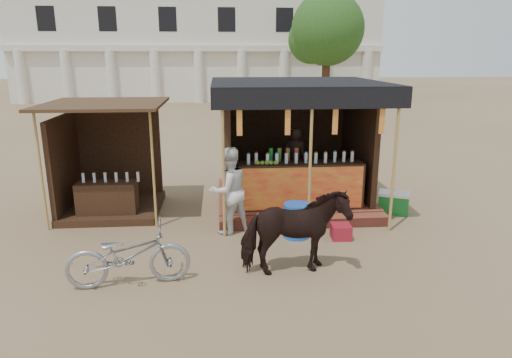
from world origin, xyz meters
The scene contains 11 objects.
ground centered at (0.00, 0.00, 0.00)m, with size 120.00×120.00×0.00m, color #846B4C.
main_stall centered at (1.00, 3.36, 1.02)m, with size 3.60×3.61×2.78m.
secondary_stall centered at (-3.17, 3.24, 0.85)m, with size 2.40×2.40×2.38m.
cow centered at (0.46, -0.06, 0.68)m, with size 0.74×1.62×1.37m, color black.
motorbike centered at (-2.04, -0.21, 0.47)m, with size 0.63×1.80×0.95m, color #919299.
bystander centered at (-0.51, 1.78, 0.84)m, with size 0.81×0.63×1.67m, color silver.
blue_barrel centered at (0.74, 1.42, 0.33)m, with size 0.48×0.48×0.65m, color blue.
red_crate centered at (1.57, 1.28, 0.13)m, with size 0.35×0.37×0.27m, color maroon.
cooler centered at (3.08, 2.60, 0.23)m, with size 0.76×0.66×0.46m.
background_building centered at (-2.00, 29.94, 3.98)m, with size 26.00×7.45×8.18m.
tree centered at (5.81, 22.14, 4.63)m, with size 4.50×4.40×7.00m.
Camera 1 is at (-0.66, -6.52, 3.34)m, focal length 32.00 mm.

